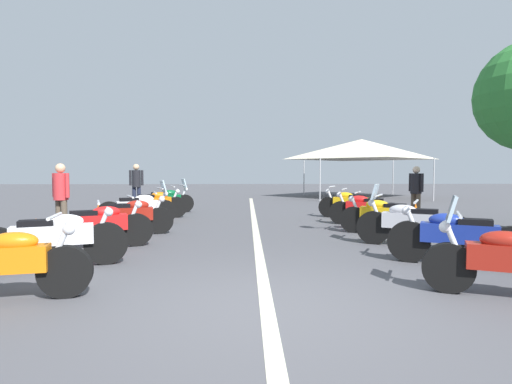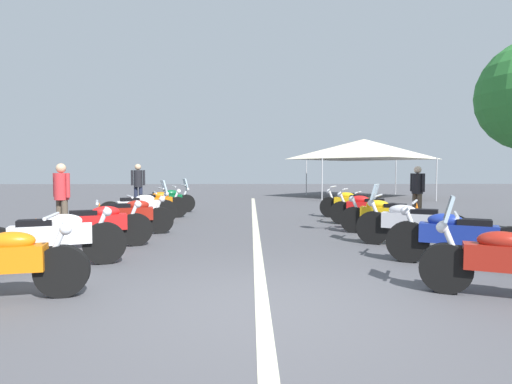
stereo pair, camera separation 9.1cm
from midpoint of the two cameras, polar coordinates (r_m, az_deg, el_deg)
name	(u,v)px [view 2 (the right image)]	position (r m, az deg, el deg)	size (l,w,h in m)	color
ground_plane	(263,310)	(4.58, 1.53, -16.14)	(80.00, 80.00, 0.00)	#4C4C51
lane_centre_stripe	(256,229)	(10.41, 0.21, -5.23)	(22.86, 0.16, 0.01)	beige
motorcycle_left_row_1	(53,238)	(7.03, -26.10, -5.74)	(0.98, 2.10, 1.02)	black
motorcycle_left_row_2	(97,225)	(8.39, -20.98, -4.29)	(1.07, 1.98, 1.00)	black
motorcycle_left_row_3	(131,215)	(9.94, -16.82, -3.15)	(0.84, 1.95, 0.99)	black
motorcycle_left_row_4	(139,208)	(11.66, -15.72, -2.11)	(1.08, 1.99, 1.23)	black
motorcycle_left_row_5	(155,204)	(13.14, -13.66, -1.57)	(0.90, 2.00, 1.01)	black
motorcycle_left_row_6	(167,200)	(14.68, -12.06, -1.06)	(1.00, 1.92, 1.21)	black
motorcycle_right_row_1	(456,237)	(7.14, 26.45, -5.61)	(1.11, 1.97, 1.02)	black
motorcycle_right_row_2	(410,223)	(8.57, 20.97, -4.03)	(1.15, 1.96, 1.23)	black
motorcycle_right_row_3	(384,215)	(10.00, 17.70, -3.12)	(1.09, 1.95, 0.99)	black
motorcycle_right_row_4	(366,209)	(11.53, 15.23, -2.26)	(1.00, 1.88, 1.00)	black
motorcycle_right_row_5	(351,204)	(13.09, 13.29, -1.60)	(1.08, 1.87, 1.00)	black
traffic_cone_0	(100,214)	(12.16, -20.75, -2.86)	(0.36, 0.36, 0.61)	orange
traffic_cone_1	(36,235)	(8.71, -28.00, -5.30)	(0.36, 0.36, 0.61)	orange
traffic_cone_2	(417,214)	(12.30, 21.66, -2.81)	(0.36, 0.36, 0.61)	orange
bystander_0	(138,183)	(16.22, -15.95, 1.24)	(0.32, 0.53, 1.74)	#1E2338
bystander_1	(62,193)	(10.41, -25.22, -0.17)	(0.32, 0.48, 1.66)	brown
bystander_2	(417,189)	(13.13, 21.74, 0.42)	(0.49, 0.32, 1.63)	brown
event_tent	(364,149)	(23.24, 14.91, 5.78)	(6.15, 6.15, 3.20)	beige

